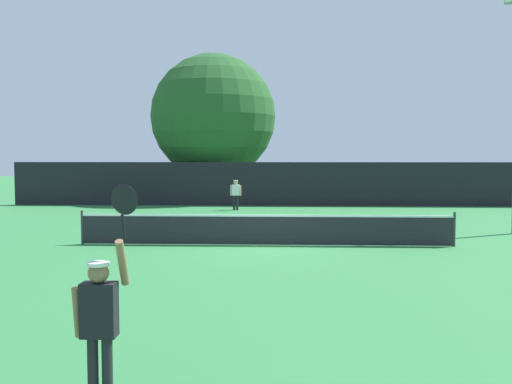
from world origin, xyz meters
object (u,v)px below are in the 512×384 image
tennis_ball (293,243)px  parked_car_far (423,186)px  parked_car_mid (365,185)px  large_tree (213,117)px  player_receiving (236,192)px  parked_car_near (143,187)px  player_serving (101,312)px

tennis_ball → parked_car_far: 22.94m
parked_car_mid → large_tree: bearing=-165.7°
player_receiving → tennis_ball: player_receiving is taller
parked_car_near → player_serving: bearing=-80.3°
large_tree → parked_car_mid: bearing=21.7°
player_receiving → parked_car_near: size_ratio=0.36×
tennis_ball → large_tree: 18.72m
large_tree → parked_car_far: size_ratio=2.06×
player_serving → parked_car_mid: (7.90, 33.17, -0.31)m
tennis_ball → large_tree: (-4.55, 17.40, 5.21)m
parked_car_far → large_tree: bearing=-157.5°
parked_car_mid → player_serving: bearing=-110.7°
parked_car_near → player_receiving: bearing=-52.0°
large_tree → parked_car_near: 6.76m
parked_car_near → parked_car_far: 18.85m
player_serving → tennis_ball: size_ratio=36.46×
player_serving → parked_car_near: player_serving is taller
player_receiving → large_tree: size_ratio=0.17×
tennis_ball → large_tree: large_tree is taller
tennis_ball → parked_car_mid: parked_car_mid is taller
tennis_ball → large_tree: bearing=104.7°
player_serving → parked_car_far: bearing=70.3°
player_serving → large_tree: large_tree is taller
player_serving → parked_car_far: size_ratio=0.56×
player_serving → parked_car_far: player_serving is taller
player_receiving → tennis_ball: bearing=103.5°
player_receiving → parked_car_near: (-6.74, 7.70, -0.16)m
parked_car_near → large_tree: bearing=-19.5°
player_receiving → parked_car_far: 15.51m
player_receiving → parked_car_far: bearing=-140.7°
player_serving → player_receiving: player_serving is taller
parked_car_far → tennis_ball: bearing=-105.8°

